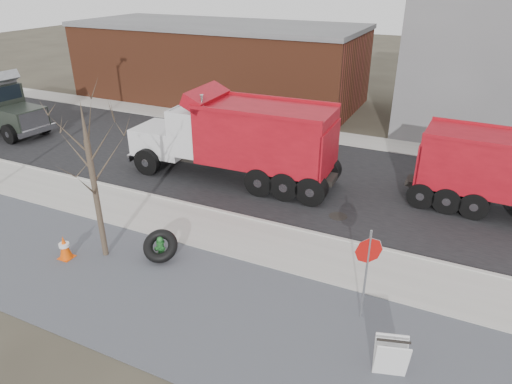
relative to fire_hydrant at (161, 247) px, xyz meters
The scene contains 14 objects.
ground 2.43m from the fire_hydrant, 51.48° to the left, with size 120.00×120.00×0.00m, color #383328.
gravel_verge 2.23m from the fire_hydrant, 47.30° to the right, with size 60.00×5.00×0.03m, color slate.
sidewalk 2.62m from the fire_hydrant, 54.91° to the left, with size 60.00×2.50×0.06m, color #9E9B93.
curb 3.75m from the fire_hydrant, 66.43° to the left, with size 60.00×0.15×0.11m, color #9E9B93.
road 8.32m from the fire_hydrant, 79.64° to the left, with size 60.00×9.40×0.02m, color black.
far_sidewalk 13.96m from the fire_hydrant, 83.85° to the left, with size 60.00×2.00×0.06m, color #9E9B93.
building_brick 20.83m from the fire_hydrant, 114.25° to the left, with size 20.20×8.20×5.30m.
bare_tree 3.49m from the fire_hydrant, 157.07° to the right, with size 3.20×3.20×5.20m.
fire_hydrant is the anchor object (origin of this frame).
truck_tire 0.22m from the fire_hydrant, 52.76° to the right, with size 1.40×1.36×0.97m.
stop_sign 6.78m from the fire_hydrant, ahead, with size 0.62×0.45×2.71m.
sandwich_board 7.88m from the fire_hydrant, 13.12° to the right, with size 0.84×0.66×1.03m.
traffic_cone_near 3.07m from the fire_hydrant, 152.31° to the right, with size 0.43×0.43×0.83m.
dump_truck_red_b 6.80m from the fire_hydrant, 94.47° to the left, with size 9.47×2.98×3.94m.
Camera 1 is at (6.67, -11.90, 8.43)m, focal length 32.00 mm.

